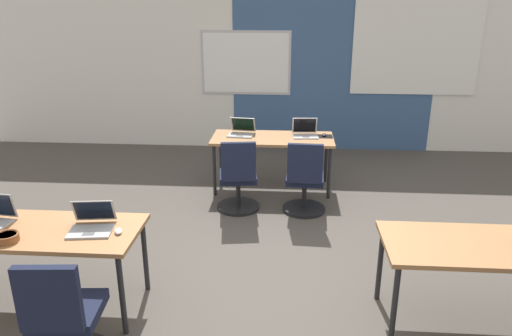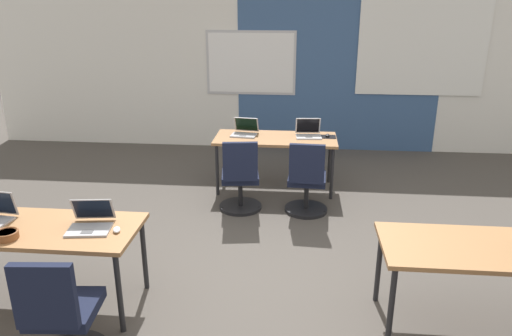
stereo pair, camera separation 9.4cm
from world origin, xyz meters
The scene contains 15 objects.
ground_plane centered at (0.00, 0.00, 0.00)m, with size 24.00×24.00×0.00m.
back_wall_assembly centered at (0.04, 4.19, 1.41)m, with size 10.00×0.27×2.80m.
desk_near_left centered at (-1.75, -0.60, 0.66)m, with size 1.60×0.70×0.72m.
desk_near_right centered at (1.75, -0.60, 0.66)m, with size 1.60×0.70×0.72m.
desk_far_center centered at (0.00, 2.20, 0.66)m, with size 1.60×0.70×0.72m.
laptop_far_left centered at (-0.42, 2.29, 0.77)m, with size 0.37×0.36×0.22m.
chair_far_left centered at (-0.38, 1.43, 0.38)m, with size 0.52×0.56×0.92m.
laptop_near_left_inner centered at (-1.32, -0.58, 0.77)m, with size 0.37×0.36×0.22m.
mouse_near_left_inner centered at (-1.10, -0.62, 0.74)m, with size 0.09×0.11×0.03m.
chair_near_left_inner centered at (-1.26, -1.29, 0.38)m, with size 0.52×0.56×0.92m.
laptop_far_right centered at (0.43, 2.29, 0.77)m, with size 0.35×0.32×0.23m.
mousepad_far_right centered at (0.68, 2.29, 0.72)m, with size 0.22×0.19×0.00m.
mouse_far_right centered at (0.68, 2.29, 0.74)m, with size 0.07×0.11×0.03m.
chair_far_right centered at (0.42, 1.42, 0.38)m, with size 0.52×0.55×0.92m.
snack_bowl centered at (-1.89, -0.82, 0.76)m, with size 0.18×0.18×0.06m.
Camera 1 is at (0.22, -3.91, 2.46)m, focal length 33.71 mm.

